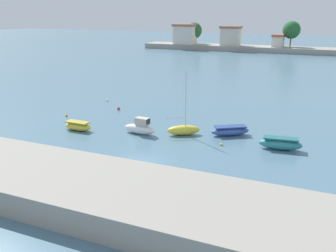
{
  "coord_description": "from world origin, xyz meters",
  "views": [
    {
      "loc": [
        14.14,
        -26.53,
        12.43
      ],
      "look_at": [
        -1.05,
        8.26,
        0.8
      ],
      "focal_mm": 40.12,
      "sensor_mm": 36.0,
      "label": 1
    }
  ],
  "objects_px": {
    "moored_boat_2": "(183,130)",
    "mooring_buoy_1": "(119,108)",
    "mooring_buoy_3": "(221,144)",
    "mooring_buoy_0": "(107,100)",
    "moored_boat_0": "(78,126)",
    "moored_boat_3": "(230,131)",
    "mooring_buoy_2": "(66,116)",
    "moored_boat_4": "(280,144)",
    "moored_boat_1": "(140,128)"
  },
  "relations": [
    {
      "from": "moored_boat_2",
      "to": "mooring_buoy_3",
      "type": "distance_m",
      "value": 4.83
    },
    {
      "from": "mooring_buoy_0",
      "to": "moored_boat_1",
      "type": "bearing_deg",
      "value": -45.19
    },
    {
      "from": "moored_boat_1",
      "to": "moored_boat_2",
      "type": "distance_m",
      "value": 4.58
    },
    {
      "from": "moored_boat_4",
      "to": "mooring_buoy_2",
      "type": "relative_size",
      "value": 14.16
    },
    {
      "from": "moored_boat_4",
      "to": "moored_boat_1",
      "type": "bearing_deg",
      "value": 176.91
    },
    {
      "from": "moored_boat_2",
      "to": "mooring_buoy_0",
      "type": "relative_size",
      "value": 23.63
    },
    {
      "from": "moored_boat_1",
      "to": "mooring_buoy_2",
      "type": "distance_m",
      "value": 11.74
    },
    {
      "from": "moored_boat_1",
      "to": "moored_boat_2",
      "type": "xyz_separation_m",
      "value": [
        4.33,
        1.48,
        -0.11
      ]
    },
    {
      "from": "moored_boat_2",
      "to": "moored_boat_3",
      "type": "relative_size",
      "value": 1.61
    },
    {
      "from": "moored_boat_1",
      "to": "moored_boat_3",
      "type": "distance_m",
      "value": 9.45
    },
    {
      "from": "moored_boat_1",
      "to": "mooring_buoy_0",
      "type": "xyz_separation_m",
      "value": [
        -11.35,
        11.42,
        -0.54
      ]
    },
    {
      "from": "mooring_buoy_1",
      "to": "mooring_buoy_2",
      "type": "relative_size",
      "value": 1.34
    },
    {
      "from": "mooring_buoy_2",
      "to": "moored_boat_2",
      "type": "bearing_deg",
      "value": -3.21
    },
    {
      "from": "moored_boat_1",
      "to": "moored_boat_4",
      "type": "bearing_deg",
      "value": 8.04
    },
    {
      "from": "mooring_buoy_2",
      "to": "mooring_buoy_0",
      "type": "bearing_deg",
      "value": 89.13
    },
    {
      "from": "moored_boat_0",
      "to": "moored_boat_3",
      "type": "relative_size",
      "value": 0.79
    },
    {
      "from": "moored_boat_2",
      "to": "moored_boat_4",
      "type": "relative_size",
      "value": 1.64
    },
    {
      "from": "moored_boat_2",
      "to": "mooring_buoy_3",
      "type": "relative_size",
      "value": 25.94
    },
    {
      "from": "moored_boat_1",
      "to": "moored_boat_3",
      "type": "bearing_deg",
      "value": 24.31
    },
    {
      "from": "moored_boat_0",
      "to": "mooring_buoy_2",
      "type": "height_order",
      "value": "moored_boat_0"
    },
    {
      "from": "moored_boat_4",
      "to": "mooring_buoy_3",
      "type": "bearing_deg",
      "value": -174.76
    },
    {
      "from": "moored_boat_0",
      "to": "moored_boat_4",
      "type": "xyz_separation_m",
      "value": [
        21.02,
        2.72,
        0.09
      ]
    },
    {
      "from": "moored_boat_1",
      "to": "mooring_buoy_0",
      "type": "distance_m",
      "value": 16.11
    },
    {
      "from": "moored_boat_3",
      "to": "mooring_buoy_1",
      "type": "xyz_separation_m",
      "value": [
        -16.16,
        4.5,
        -0.29
      ]
    },
    {
      "from": "mooring_buoy_2",
      "to": "moored_boat_4",
      "type": "bearing_deg",
      "value": -2.82
    },
    {
      "from": "moored_boat_1",
      "to": "moored_boat_2",
      "type": "bearing_deg",
      "value": 22.44
    },
    {
      "from": "moored_boat_1",
      "to": "mooring_buoy_0",
      "type": "relative_size",
      "value": 13.06
    },
    {
      "from": "moored_boat_1",
      "to": "mooring_buoy_0",
      "type": "height_order",
      "value": "moored_boat_1"
    },
    {
      "from": "moored_boat_2",
      "to": "mooring_buoy_2",
      "type": "distance_m",
      "value": 15.85
    },
    {
      "from": "mooring_buoy_2",
      "to": "mooring_buoy_3",
      "type": "distance_m",
      "value": 20.52
    },
    {
      "from": "mooring_buoy_0",
      "to": "mooring_buoy_1",
      "type": "height_order",
      "value": "mooring_buoy_1"
    },
    {
      "from": "mooring_buoy_1",
      "to": "moored_boat_0",
      "type": "bearing_deg",
      "value": -86.79
    },
    {
      "from": "moored_boat_2",
      "to": "mooring_buoy_1",
      "type": "distance_m",
      "value": 13.28
    },
    {
      "from": "moored_boat_0",
      "to": "moored_boat_2",
      "type": "bearing_deg",
      "value": 16.37
    },
    {
      "from": "moored_boat_1",
      "to": "moored_boat_3",
      "type": "xyz_separation_m",
      "value": [
        8.84,
        3.34,
        -0.2
      ]
    },
    {
      "from": "moored_boat_1",
      "to": "mooring_buoy_3",
      "type": "distance_m",
      "value": 8.9
    },
    {
      "from": "moored_boat_0",
      "to": "moored_boat_2",
      "type": "relative_size",
      "value": 0.49
    },
    {
      "from": "moored_boat_4",
      "to": "mooring_buoy_0",
      "type": "xyz_separation_m",
      "value": [
        -25.58,
        10.32,
        -0.42
      ]
    },
    {
      "from": "mooring_buoy_0",
      "to": "mooring_buoy_3",
      "type": "xyz_separation_m",
      "value": [
        20.23,
        -11.53,
        -0.01
      ]
    },
    {
      "from": "moored_boat_2",
      "to": "mooring_buoy_3",
      "type": "height_order",
      "value": "moored_boat_2"
    },
    {
      "from": "mooring_buoy_1",
      "to": "moored_boat_2",
      "type": "bearing_deg",
      "value": -28.62
    },
    {
      "from": "moored_boat_0",
      "to": "moored_boat_1",
      "type": "distance_m",
      "value": 6.98
    },
    {
      "from": "moored_boat_4",
      "to": "mooring_buoy_3",
      "type": "height_order",
      "value": "moored_boat_4"
    },
    {
      "from": "moored_boat_2",
      "to": "mooring_buoy_0",
      "type": "height_order",
      "value": "moored_boat_2"
    },
    {
      "from": "moored_boat_4",
      "to": "mooring_buoy_0",
      "type": "bearing_deg",
      "value": 150.51
    },
    {
      "from": "moored_boat_0",
      "to": "mooring_buoy_2",
      "type": "relative_size",
      "value": 11.34
    },
    {
      "from": "mooring_buoy_0",
      "to": "mooring_buoy_3",
      "type": "height_order",
      "value": "mooring_buoy_0"
    },
    {
      "from": "moored_boat_2",
      "to": "mooring_buoy_1",
      "type": "height_order",
      "value": "moored_boat_2"
    },
    {
      "from": "moored_boat_4",
      "to": "mooring_buoy_2",
      "type": "height_order",
      "value": "moored_boat_4"
    },
    {
      "from": "moored_boat_0",
      "to": "moored_boat_1",
      "type": "height_order",
      "value": "moored_boat_1"
    }
  ]
}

